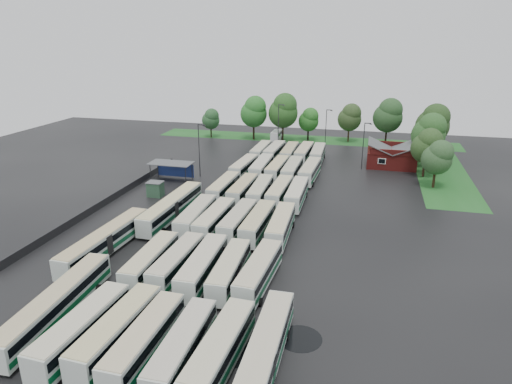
% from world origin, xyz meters
% --- Properties ---
extents(ground, '(160.00, 160.00, 0.00)m').
position_xyz_m(ground, '(0.00, 0.00, 0.00)').
color(ground, black).
rests_on(ground, ground).
extents(brick_building, '(10.07, 8.60, 5.39)m').
position_xyz_m(brick_building, '(24.00, 42.77, 1.87)').
color(brick_building, maroon).
rests_on(brick_building, ground).
extents(wash_shed, '(8.20, 4.20, 3.58)m').
position_xyz_m(wash_shed, '(-17.20, 22.02, 2.99)').
color(wash_shed, '#2D2D30').
rests_on(wash_shed, ground).
extents(utility_hut, '(2.70, 2.20, 2.62)m').
position_xyz_m(utility_hut, '(-16.20, 12.60, 1.32)').
color(utility_hut, '#284931').
rests_on(utility_hut, ground).
extents(grass_strip_north, '(80.00, 10.00, 0.01)m').
position_xyz_m(grass_strip_north, '(2.00, 64.80, 0.01)').
color(grass_strip_north, '#1D5A1E').
rests_on(grass_strip_north, ground).
extents(grass_strip_east, '(10.00, 50.00, 0.01)m').
position_xyz_m(grass_strip_east, '(34.00, 42.80, 0.01)').
color(grass_strip_east, '#1D5A1E').
rests_on(grass_strip_east, ground).
extents(west_fence, '(0.10, 50.00, 1.20)m').
position_xyz_m(west_fence, '(-22.20, 8.00, 0.60)').
color(west_fence, '#2D2D30').
rests_on(west_fence, ground).
extents(bus_r0c0, '(3.08, 12.00, 3.31)m').
position_xyz_m(bus_r0c0, '(-4.30, -26.24, 1.82)').
color(bus_r0c0, silver).
rests_on(bus_r0c0, ground).
extents(bus_r0c1, '(3.03, 11.92, 3.29)m').
position_xyz_m(bus_r0c1, '(-1.10, -25.67, 1.81)').
color(bus_r0c1, silver).
rests_on(bus_r0c1, ground).
extents(bus_r0c2, '(2.60, 11.55, 3.21)m').
position_xyz_m(bus_r0c2, '(1.85, -26.21, 1.76)').
color(bus_r0c2, silver).
rests_on(bus_r0c2, ground).
extents(bus_r0c3, '(2.54, 11.30, 3.14)m').
position_xyz_m(bus_r0c3, '(5.31, -26.26, 1.73)').
color(bus_r0c3, silver).
rests_on(bus_r0c3, ground).
extents(bus_r0c4, '(3.05, 11.92, 3.29)m').
position_xyz_m(bus_r0c4, '(8.56, -25.99, 1.81)').
color(bus_r0c4, silver).
rests_on(bus_r0c4, ground).
extents(bus_r1c0, '(2.66, 11.40, 3.16)m').
position_xyz_m(bus_r1c0, '(-4.37, -12.72, 1.74)').
color(bus_r1c0, silver).
rests_on(bus_r1c0, ground).
extents(bus_r1c1, '(2.66, 11.36, 3.15)m').
position_xyz_m(bus_r1c1, '(-1.29, -12.22, 1.73)').
color(bus_r1c1, silver).
rests_on(bus_r1c1, ground).
extents(bus_r1c2, '(2.90, 12.02, 3.33)m').
position_xyz_m(bus_r1c2, '(2.01, -12.64, 1.83)').
color(bus_r1c2, silver).
rests_on(bus_r1c2, ground).
extents(bus_r1c3, '(2.87, 11.37, 3.14)m').
position_xyz_m(bus_r1c3, '(5.17, -12.57, 1.73)').
color(bus_r1c3, silver).
rests_on(bus_r1c3, ground).
extents(bus_r1c4, '(3.01, 11.74, 3.24)m').
position_xyz_m(bus_r1c4, '(8.48, -12.25, 1.78)').
color(bus_r1c4, silver).
rests_on(bus_r1c4, ground).
extents(bus_r2c0, '(2.87, 11.94, 3.30)m').
position_xyz_m(bus_r2c0, '(-4.20, 1.22, 1.82)').
color(bus_r2c0, silver).
rests_on(bus_r2c0, ground).
extents(bus_r2c1, '(2.74, 11.56, 3.20)m').
position_xyz_m(bus_r2c1, '(-1.28, 1.02, 1.76)').
color(bus_r2c1, silver).
rests_on(bus_r2c1, ground).
extents(bus_r2c2, '(2.82, 11.55, 3.19)m').
position_xyz_m(bus_r2c2, '(2.08, 1.33, 1.76)').
color(bus_r2c2, silver).
rests_on(bus_r2c2, ground).
extents(bus_r2c3, '(2.68, 11.67, 3.24)m').
position_xyz_m(bus_r2c3, '(5.02, 1.23, 1.78)').
color(bus_r2c3, silver).
rests_on(bus_r2c3, ground).
extents(bus_r2c4, '(2.89, 11.70, 3.23)m').
position_xyz_m(bus_r2c4, '(8.30, 1.08, 1.78)').
color(bus_r2c4, silver).
rests_on(bus_r2c4, ground).
extents(bus_r3c0, '(2.60, 11.39, 3.16)m').
position_xyz_m(bus_r3c0, '(-4.51, 15.00, 1.74)').
color(bus_r3c0, silver).
rests_on(bus_r3c0, ground).
extents(bus_r3c1, '(2.62, 11.32, 3.14)m').
position_xyz_m(bus_r3c1, '(-1.03, 14.73, 1.73)').
color(bus_r3c1, silver).
rests_on(bus_r3c1, ground).
extents(bus_r3c2, '(2.74, 11.41, 3.16)m').
position_xyz_m(bus_r3c2, '(2.07, 14.72, 1.74)').
color(bus_r3c2, silver).
rests_on(bus_r3c2, ground).
extents(bus_r3c3, '(2.61, 11.38, 3.16)m').
position_xyz_m(bus_r3c3, '(5.27, 15.05, 1.74)').
color(bus_r3c3, silver).
rests_on(bus_r3c3, ground).
extents(bus_r3c4, '(2.65, 11.58, 3.21)m').
position_xyz_m(bus_r3c4, '(8.26, 14.71, 1.77)').
color(bus_r3c4, silver).
rests_on(bus_r3c4, ground).
extents(bus_r4c0, '(3.01, 11.55, 3.18)m').
position_xyz_m(bus_r4c0, '(-4.58, 28.23, 1.75)').
color(bus_r4c0, silver).
rests_on(bus_r4c0, ground).
extents(bus_r4c1, '(2.74, 11.92, 3.30)m').
position_xyz_m(bus_r4c1, '(-1.06, 28.50, 1.82)').
color(bus_r4c1, silver).
rests_on(bus_r4c1, ground).
extents(bus_r4c2, '(2.72, 11.52, 3.19)m').
position_xyz_m(bus_r4c2, '(2.08, 28.68, 1.75)').
color(bus_r4c2, silver).
rests_on(bus_r4c2, ground).
extents(bus_r4c3, '(2.51, 11.73, 3.26)m').
position_xyz_m(bus_r4c3, '(5.10, 28.32, 1.80)').
color(bus_r4c3, silver).
rests_on(bus_r4c3, ground).
extents(bus_r4c4, '(2.92, 11.91, 3.29)m').
position_xyz_m(bus_r4c4, '(8.56, 28.30, 1.81)').
color(bus_r4c4, silver).
rests_on(bus_r4c4, ground).
extents(bus_r5c0, '(2.46, 11.41, 3.17)m').
position_xyz_m(bus_r5c0, '(-4.38, 41.69, 1.75)').
color(bus_r5c0, silver).
rests_on(bus_r5c0, ground).
extents(bus_r5c1, '(2.85, 11.73, 3.25)m').
position_xyz_m(bus_r5c1, '(-1.32, 41.97, 1.79)').
color(bus_r5c1, silver).
rests_on(bus_r5c1, ground).
extents(bus_r5c2, '(2.62, 11.62, 3.22)m').
position_xyz_m(bus_r5c2, '(2.15, 41.66, 1.77)').
color(bus_r5c2, silver).
rests_on(bus_r5c2, ground).
extents(bus_r5c3, '(2.81, 11.87, 3.29)m').
position_xyz_m(bus_r5c3, '(5.32, 42.33, 1.81)').
color(bus_r5c3, silver).
rests_on(bus_r5c3, ground).
extents(bus_r5c4, '(2.74, 11.57, 3.21)m').
position_xyz_m(bus_r5c4, '(8.38, 42.26, 1.76)').
color(bus_r5c4, silver).
rests_on(bus_r5c4, ground).
extents(artic_bus_west_a, '(3.25, 16.98, 3.13)m').
position_xyz_m(artic_bus_west_a, '(-9.19, -23.21, 1.74)').
color(artic_bus_west_a, silver).
rests_on(artic_bus_west_a, ground).
extents(artic_bus_west_b, '(3.02, 17.73, 3.28)m').
position_xyz_m(artic_bus_west_b, '(-9.17, 3.88, 1.82)').
color(artic_bus_west_b, silver).
rests_on(artic_bus_west_b, ground).
extents(artic_bus_west_c, '(3.29, 17.30, 3.19)m').
position_xyz_m(artic_bus_west_c, '(-12.43, -9.18, 1.77)').
color(artic_bus_west_c, silver).
rests_on(artic_bus_west_c, ground).
extents(artic_bus_east, '(2.66, 17.19, 3.18)m').
position_xyz_m(artic_bus_east, '(12.21, -26.26, 1.77)').
color(artic_bus_east, silver).
rests_on(artic_bus_east, ground).
extents(minibus, '(2.24, 5.84, 2.54)m').
position_xyz_m(minibus, '(-4.93, 61.36, 1.41)').
color(minibus, white).
rests_on(minibus, ground).
extents(tree_north_0, '(4.80, 4.80, 7.95)m').
position_xyz_m(tree_north_0, '(-22.98, 60.84, 5.11)').
color(tree_north_0, '#2C2317').
rests_on(tree_north_0, ground).
extents(tree_north_1, '(7.06, 7.06, 11.69)m').
position_xyz_m(tree_north_1, '(-10.94, 61.09, 7.52)').
color(tree_north_1, black).
rests_on(tree_north_1, ground).
extents(tree_north_2, '(7.65, 7.65, 12.67)m').
position_xyz_m(tree_north_2, '(-2.95, 60.79, 8.15)').
color(tree_north_2, '#302418').
rests_on(tree_north_2, ground).
extents(tree_north_3, '(5.30, 5.30, 8.78)m').
position_xyz_m(tree_north_3, '(3.39, 63.29, 5.64)').
color(tree_north_3, black).
rests_on(tree_north_3, ground).
extents(tree_north_4, '(6.09, 6.09, 10.09)m').
position_xyz_m(tree_north_4, '(13.86, 64.39, 6.49)').
color(tree_north_4, '#352414').
rests_on(tree_north_4, ground).
extents(tree_north_5, '(7.27, 7.27, 12.04)m').
position_xyz_m(tree_north_5, '(23.31, 62.28, 7.75)').
color(tree_north_5, black).
rests_on(tree_north_5, ground).
extents(tree_north_6, '(5.54, 5.54, 9.17)m').
position_xyz_m(tree_north_6, '(33.50, 63.91, 5.90)').
color(tree_north_6, black).
rests_on(tree_north_6, ground).
extents(tree_east_0, '(5.46, 5.44, 9.01)m').
position_xyz_m(tree_east_0, '(31.42, 29.50, 5.79)').
color(tree_east_0, '#312112').
rests_on(tree_east_0, ground).
extents(tree_east_1, '(5.92, 5.92, 9.81)m').
position_xyz_m(tree_east_1, '(30.21, 36.23, 6.31)').
color(tree_east_1, black).
rests_on(tree_east_1, ground).
extents(tree_east_2, '(6.99, 6.99, 11.57)m').
position_xyz_m(tree_east_2, '(31.21, 44.05, 7.44)').
color(tree_east_2, '#322313').
rests_on(tree_east_2, ground).
extents(tree_east_3, '(7.49, 7.49, 12.40)m').
position_xyz_m(tree_east_3, '(32.79, 52.23, 7.98)').
color(tree_east_3, '#3B2B18').
rests_on(tree_east_3, ground).
extents(tree_east_4, '(5.19, 5.19, 8.60)m').
position_xyz_m(tree_east_4, '(32.31, 58.77, 5.53)').
color(tree_east_4, black).
rests_on(tree_east_4, ground).
extents(lamp_post_ne, '(1.51, 0.29, 9.82)m').
position_xyz_m(lamp_post_ne, '(18.14, 38.68, 5.70)').
color(lamp_post_ne, '#2D2D30').
rests_on(lamp_post_ne, ground).
extents(lamp_post_nw, '(1.61, 0.31, 10.46)m').
position_xyz_m(lamp_post_nw, '(-12.78, 25.64, 6.07)').
color(lamp_post_nw, '#2D2D30').
rests_on(lamp_post_nw, ground).
extents(lamp_post_back_w, '(1.65, 0.32, 10.69)m').
position_xyz_m(lamp_post_back_w, '(-2.82, 54.03, 6.21)').
color(lamp_post_back_w, '#2D2D30').
rests_on(lamp_post_back_w, ground).
extents(lamp_post_back_e, '(1.49, 0.29, 9.69)m').
position_xyz_m(lamp_post_back_e, '(8.78, 54.97, 5.63)').
color(lamp_post_back_e, '#2D2D30').
rests_on(lamp_post_back_e, ground).
extents(puddle_0, '(3.58, 3.58, 0.01)m').
position_xyz_m(puddle_0, '(-4.84, -21.52, 0.00)').
color(puddle_0, black).
rests_on(puddle_0, ground).
extents(puddle_1, '(4.53, 4.53, 0.01)m').
position_xyz_m(puddle_1, '(8.75, -23.65, 0.00)').
color(puddle_1, black).
rests_on(puddle_1, ground).
extents(puddle_2, '(5.58, 5.58, 0.01)m').
position_xyz_m(puddle_2, '(-8.82, 0.93, 0.00)').
color(puddle_2, black).
rests_on(puddle_2, ground).
extents(puddle_3, '(4.03, 4.03, 0.01)m').
position_xyz_m(puddle_3, '(2.82, 0.84, 0.00)').
color(puddle_3, black).
rests_on(puddle_3, ground).
extents(puddle_4, '(4.15, 4.15, 0.01)m').
position_xyz_m(puddle_4, '(14.41, -20.37, 0.00)').
color(puddle_4, black).
rests_on(puddle_4, ground).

